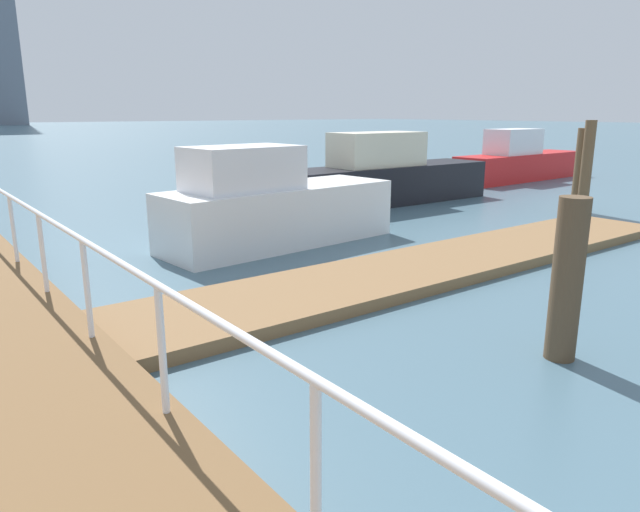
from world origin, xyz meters
TOP-DOWN VIEW (x-y plane):
  - ground_plane at (0.00, 20.00)m, footprint 300.00×300.00m
  - floating_dock at (2.87, 10.61)m, footprint 12.75×2.00m
  - boardwalk_railing at (-3.15, 11.00)m, footprint 0.06×29.82m
  - dock_piling_0 at (10.65, 12.40)m, footprint 0.33×0.33m
  - dock_piling_1 at (10.43, 12.12)m, footprint 0.29×0.29m
  - dock_piling_2 at (1.15, 7.20)m, footprint 0.34×0.34m
  - moored_boat_2 at (15.95, 17.96)m, footprint 6.91×1.76m
  - moored_boat_3 at (7.40, 16.73)m, footprint 7.18×1.73m
  - moored_boat_4 at (1.67, 14.00)m, footprint 5.18×2.08m

SIDE VIEW (x-z plane):
  - ground_plane at x=0.00m, z-range 0.00..0.00m
  - floating_dock at x=2.87m, z-range 0.00..0.18m
  - moored_boat_2 at x=15.95m, z-range -0.28..1.76m
  - moored_boat_3 at x=7.40m, z-range -0.27..1.86m
  - moored_boat_4 at x=1.67m, z-range -0.23..1.84m
  - dock_piling_2 at x=1.15m, z-range 0.00..1.84m
  - dock_piling_0 at x=10.65m, z-range 0.00..2.28m
  - dock_piling_1 at x=10.43m, z-range 0.00..2.50m
  - boardwalk_railing at x=-3.15m, z-range 0.72..1.80m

